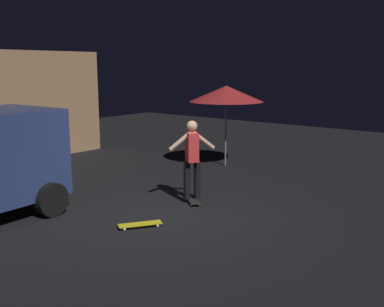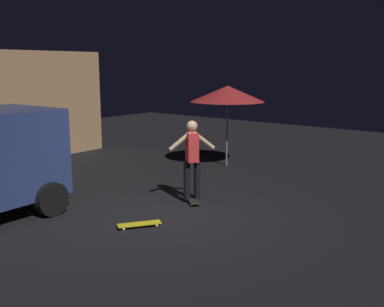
{
  "view_description": "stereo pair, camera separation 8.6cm",
  "coord_description": "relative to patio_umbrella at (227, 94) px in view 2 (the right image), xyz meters",
  "views": [
    {
      "loc": [
        -6.33,
        -5.53,
        2.86
      ],
      "look_at": [
        0.97,
        0.23,
        1.05
      ],
      "focal_mm": 42.47,
      "sensor_mm": 36.0,
      "label": 1
    },
    {
      "loc": [
        -6.28,
        -5.6,
        2.86
      ],
      "look_at": [
        0.97,
        0.23,
        1.05
      ],
      "focal_mm": 42.47,
      "sensor_mm": 36.0,
      "label": 2
    }
  ],
  "objects": [
    {
      "name": "ground_plane",
      "position": [
        -4.38,
        -1.69,
        -2.07
      ],
      "size": [
        28.0,
        28.0,
        0.0
      ],
      "primitive_type": "plane",
      "color": "black"
    },
    {
      "name": "skateboard_ridden",
      "position": [
        -3.41,
        -1.46,
        -2.02
      ],
      "size": [
        0.65,
        0.73,
        0.07
      ],
      "color": "black",
      "rests_on": "ground_plane"
    },
    {
      "name": "patio_umbrella",
      "position": [
        0.0,
        0.0,
        0.0
      ],
      "size": [
        2.1,
        2.1,
        2.3
      ],
      "color": "slate",
      "rests_on": "ground_plane"
    },
    {
      "name": "skateboard_spare",
      "position": [
        -5.2,
        -1.69,
        -2.02
      ],
      "size": [
        0.76,
        0.6,
        0.07
      ],
      "color": "gold",
      "rests_on": "ground_plane"
    },
    {
      "name": "skater",
      "position": [
        -3.41,
        -1.46,
        -1.04
      ],
      "size": [
        0.81,
        0.69,
        1.67
      ],
      "color": "black",
      "rests_on": "skateboard_ridden"
    }
  ]
}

